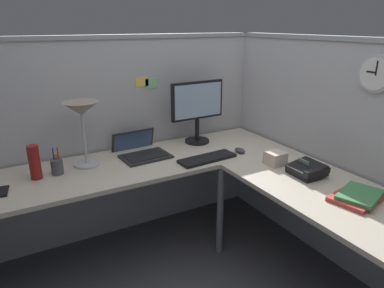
{
  "coord_description": "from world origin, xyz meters",
  "views": [
    {
      "loc": [
        -1.13,
        -1.73,
        1.66
      ],
      "look_at": [
        -0.02,
        0.26,
        0.87
      ],
      "focal_mm": 32.79,
      "sensor_mm": 36.0,
      "label": 1
    }
  ],
  "objects_px": {
    "laptop": "(140,151)",
    "book_stack": "(358,196)",
    "cell_phone": "(2,192)",
    "keyboard": "(207,158)",
    "thermos_flask": "(34,162)",
    "desk_lamp_dome": "(82,114)",
    "tissue_box": "(275,158)",
    "computer_mouse": "(240,150)",
    "pen_cup": "(57,166)",
    "wall_clock": "(376,74)",
    "monitor": "(197,107)",
    "office_phone": "(308,170)"
  },
  "relations": [
    {
      "from": "thermos_flask",
      "to": "pen_cup",
      "type": "bearing_deg",
      "value": 4.69
    },
    {
      "from": "tissue_box",
      "to": "thermos_flask",
      "type": "bearing_deg",
      "value": 159.35
    },
    {
      "from": "office_phone",
      "to": "tissue_box",
      "type": "relative_size",
      "value": 1.77
    },
    {
      "from": "pen_cup",
      "to": "wall_clock",
      "type": "relative_size",
      "value": 0.82
    },
    {
      "from": "cell_phone",
      "to": "thermos_flask",
      "type": "bearing_deg",
      "value": 36.07
    },
    {
      "from": "cell_phone",
      "to": "book_stack",
      "type": "bearing_deg",
      "value": -24.08
    },
    {
      "from": "monitor",
      "to": "keyboard",
      "type": "xyz_separation_m",
      "value": [
        -0.14,
        -0.38,
        -0.28
      ]
    },
    {
      "from": "desk_lamp_dome",
      "to": "cell_phone",
      "type": "distance_m",
      "value": 0.66
    },
    {
      "from": "pen_cup",
      "to": "cell_phone",
      "type": "distance_m",
      "value": 0.35
    },
    {
      "from": "monitor",
      "to": "computer_mouse",
      "type": "xyz_separation_m",
      "value": [
        0.16,
        -0.37,
        -0.28
      ]
    },
    {
      "from": "laptop",
      "to": "desk_lamp_dome",
      "type": "bearing_deg",
      "value": -175.37
    },
    {
      "from": "keyboard",
      "to": "pen_cup",
      "type": "distance_m",
      "value": 1.01
    },
    {
      "from": "thermos_flask",
      "to": "wall_clock",
      "type": "relative_size",
      "value": 1.0
    },
    {
      "from": "computer_mouse",
      "to": "keyboard",
      "type": "bearing_deg",
      "value": -178.58
    },
    {
      "from": "tissue_box",
      "to": "keyboard",
      "type": "bearing_deg",
      "value": 140.63
    },
    {
      "from": "keyboard",
      "to": "office_phone",
      "type": "bearing_deg",
      "value": -56.71
    },
    {
      "from": "tissue_box",
      "to": "wall_clock",
      "type": "height_order",
      "value": "wall_clock"
    },
    {
      "from": "cell_phone",
      "to": "tissue_box",
      "type": "distance_m",
      "value": 1.73
    },
    {
      "from": "pen_cup",
      "to": "cell_phone",
      "type": "height_order",
      "value": "pen_cup"
    },
    {
      "from": "keyboard",
      "to": "pen_cup",
      "type": "bearing_deg",
      "value": 160.88
    },
    {
      "from": "pen_cup",
      "to": "keyboard",
      "type": "bearing_deg",
      "value": -15.17
    },
    {
      "from": "laptop",
      "to": "cell_phone",
      "type": "height_order",
      "value": "laptop"
    },
    {
      "from": "book_stack",
      "to": "desk_lamp_dome",
      "type": "bearing_deg",
      "value": 133.76
    },
    {
      "from": "thermos_flask",
      "to": "keyboard",
      "type": "bearing_deg",
      "value": -12.96
    },
    {
      "from": "keyboard",
      "to": "cell_phone",
      "type": "relative_size",
      "value": 2.99
    },
    {
      "from": "computer_mouse",
      "to": "book_stack",
      "type": "xyz_separation_m",
      "value": [
        0.12,
        -0.93,
        0.0
      ]
    },
    {
      "from": "monitor",
      "to": "pen_cup",
      "type": "distance_m",
      "value": 1.14
    },
    {
      "from": "monitor",
      "to": "tissue_box",
      "type": "relative_size",
      "value": 4.17
    },
    {
      "from": "computer_mouse",
      "to": "tissue_box",
      "type": "xyz_separation_m",
      "value": [
        0.07,
        -0.31,
        0.03
      ]
    },
    {
      "from": "computer_mouse",
      "to": "wall_clock",
      "type": "relative_size",
      "value": 0.47
    },
    {
      "from": "desk_lamp_dome",
      "to": "book_stack",
      "type": "distance_m",
      "value": 1.75
    },
    {
      "from": "laptop",
      "to": "thermos_flask",
      "type": "distance_m",
      "value": 0.74
    },
    {
      "from": "wall_clock",
      "to": "cell_phone",
      "type": "bearing_deg",
      "value": 157.11
    },
    {
      "from": "cell_phone",
      "to": "tissue_box",
      "type": "relative_size",
      "value": 1.2
    },
    {
      "from": "computer_mouse",
      "to": "desk_lamp_dome",
      "type": "distance_m",
      "value": 1.17
    },
    {
      "from": "laptop",
      "to": "wall_clock",
      "type": "height_order",
      "value": "wall_clock"
    },
    {
      "from": "keyboard",
      "to": "thermos_flask",
      "type": "xyz_separation_m",
      "value": [
        -1.11,
        0.25,
        0.1
      ]
    },
    {
      "from": "keyboard",
      "to": "thermos_flask",
      "type": "distance_m",
      "value": 1.14
    },
    {
      "from": "computer_mouse",
      "to": "desk_lamp_dome",
      "type": "bearing_deg",
      "value": 163.65
    },
    {
      "from": "laptop",
      "to": "book_stack",
      "type": "height_order",
      "value": "laptop"
    },
    {
      "from": "laptop",
      "to": "wall_clock",
      "type": "xyz_separation_m",
      "value": [
        1.09,
        -1.06,
        0.62
      ]
    },
    {
      "from": "pen_cup",
      "to": "thermos_flask",
      "type": "bearing_deg",
      "value": -175.31
    },
    {
      "from": "laptop",
      "to": "book_stack",
      "type": "bearing_deg",
      "value": -58.31
    },
    {
      "from": "keyboard",
      "to": "desk_lamp_dome",
      "type": "height_order",
      "value": "desk_lamp_dome"
    },
    {
      "from": "keyboard",
      "to": "computer_mouse",
      "type": "height_order",
      "value": "computer_mouse"
    },
    {
      "from": "cell_phone",
      "to": "keyboard",
      "type": "bearing_deg",
      "value": 1.34
    },
    {
      "from": "monitor",
      "to": "laptop",
      "type": "bearing_deg",
      "value": -177.29
    },
    {
      "from": "wall_clock",
      "to": "pen_cup",
      "type": "bearing_deg",
      "value": 150.1
    },
    {
      "from": "desk_lamp_dome",
      "to": "office_phone",
      "type": "distance_m",
      "value": 1.51
    },
    {
      "from": "thermos_flask",
      "to": "office_phone",
      "type": "relative_size",
      "value": 1.03
    }
  ]
}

